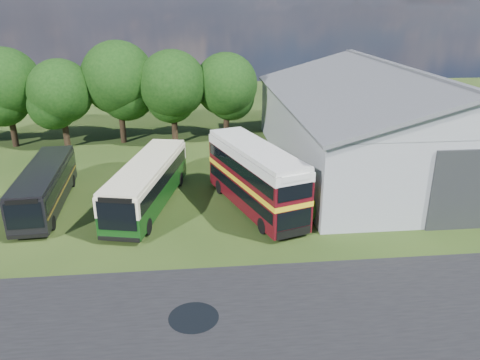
{
  "coord_description": "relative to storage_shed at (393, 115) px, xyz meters",
  "views": [
    {
      "loc": [
        -1.2,
        -19.91,
        12.88
      ],
      "look_at": [
        1.65,
        8.0,
        2.09
      ],
      "focal_mm": 35.0,
      "sensor_mm": 36.0,
      "label": 1
    }
  ],
  "objects": [
    {
      "name": "shrub_mid",
      "position": [
        -9.4,
        -7.98,
        -4.17
      ],
      "size": [
        1.6,
        1.6,
        1.6
      ],
      "primitive_type": "sphere",
      "color": "#194714",
      "rests_on": "ground"
    },
    {
      "name": "storage_shed",
      "position": [
        0.0,
        0.0,
        0.0
      ],
      "size": [
        18.8,
        24.8,
        8.15
      ],
      "color": "gray",
      "rests_on": "ground"
    },
    {
      "name": "tree_right_a",
      "position": [
        -18.0,
        7.82,
        1.52
      ],
      "size": [
        6.26,
        6.26,
        8.83
      ],
      "color": "black",
      "rests_on": "ground"
    },
    {
      "name": "bus_green_single",
      "position": [
        -19.35,
        -6.8,
        -2.53
      ],
      "size": [
        4.98,
        11.43,
        3.07
      ],
      "rotation": [
        0.0,
        0.0,
        -0.22
      ],
      "color": "black",
      "rests_on": "ground"
    },
    {
      "name": "ground",
      "position": [
        -15.0,
        -15.98,
        -4.17
      ],
      "size": [
        120.0,
        120.0,
        0.0
      ],
      "primitive_type": "plane",
      "color": "#1D3310",
      "rests_on": "ground"
    },
    {
      "name": "shrub_back",
      "position": [
        -9.4,
        -5.98,
        -4.17
      ],
      "size": [
        1.8,
        1.8,
        1.8
      ],
      "primitive_type": "sphere",
      "color": "#194714",
      "rests_on": "ground"
    },
    {
      "name": "bus_dark_single",
      "position": [
        -26.07,
        -6.27,
        -2.69
      ],
      "size": [
        2.91,
        10.17,
        2.77
      ],
      "rotation": [
        0.0,
        0.0,
        0.06
      ],
      "color": "black",
      "rests_on": "ground"
    },
    {
      "name": "tree_right_b",
      "position": [
        -13.0,
        8.62,
        1.27
      ],
      "size": [
        5.98,
        5.98,
        8.45
      ],
      "color": "black",
      "rests_on": "ground"
    },
    {
      "name": "tree_mid",
      "position": [
        -23.0,
        8.82,
        2.02
      ],
      "size": [
        6.8,
        6.8,
        9.6
      ],
      "color": "black",
      "rests_on": "ground"
    },
    {
      "name": "tree_left_b",
      "position": [
        -28.0,
        7.52,
        1.09
      ],
      "size": [
        5.78,
        5.78,
        8.16
      ],
      "color": "black",
      "rests_on": "ground"
    },
    {
      "name": "asphalt_road",
      "position": [
        -12.0,
        -18.98,
        -4.17
      ],
      "size": [
        60.0,
        8.0,
        0.02
      ],
      "primitive_type": "cube",
      "color": "black",
      "rests_on": "ground"
    },
    {
      "name": "shrub_front",
      "position": [
        -9.4,
        -9.98,
        -4.17
      ],
      "size": [
        1.7,
        1.7,
        1.7
      ],
      "primitive_type": "sphere",
      "color": "#194714",
      "rests_on": "ground"
    },
    {
      "name": "puddle",
      "position": [
        -16.5,
        -18.98,
        -4.17
      ],
      "size": [
        2.2,
        2.2,
        0.01
      ],
      "primitive_type": "cylinder",
      "color": "black",
      "rests_on": "ground"
    },
    {
      "name": "bus_maroon_double",
      "position": [
        -12.36,
        -7.91,
        -2.02
      ],
      "size": [
        5.6,
        10.29,
        4.3
      ],
      "rotation": [
        0.0,
        0.0,
        0.32
      ],
      "color": "black",
      "rests_on": "ground"
    },
    {
      "name": "tree_left_a",
      "position": [
        -33.0,
        8.52,
        1.71
      ],
      "size": [
        6.46,
        6.46,
        9.12
      ],
      "color": "black",
      "rests_on": "ground"
    }
  ]
}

